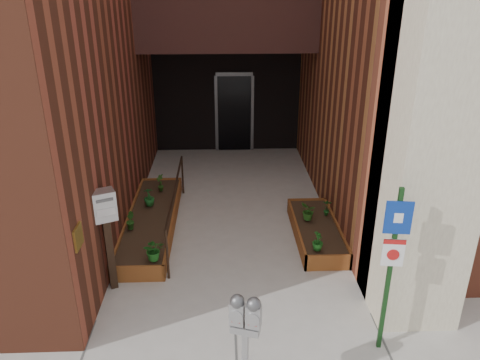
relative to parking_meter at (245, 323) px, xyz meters
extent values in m
plane|color=#9E9991|center=(-0.08, 1.50, -1.16)|extent=(80.00, 80.00, 0.00)
cube|color=#BCAC91|center=(2.47, 1.70, 1.04)|extent=(1.10, 1.20, 4.40)
cube|color=black|center=(-0.08, 7.50, 2.84)|extent=(4.20, 2.00, 2.00)
cube|color=black|center=(-0.08, 8.90, 0.34)|extent=(4.00, 0.30, 3.00)
cube|color=black|center=(0.12, 8.72, -0.11)|extent=(0.90, 0.06, 2.10)
cube|color=#B79338|center=(-2.07, 1.30, 0.34)|extent=(0.04, 0.30, 0.30)
cube|color=brown|center=(-1.63, 2.42, -1.01)|extent=(0.90, 0.04, 0.30)
cube|color=brown|center=(-1.63, 5.98, -1.01)|extent=(0.90, 0.04, 0.30)
cube|color=brown|center=(-2.06, 4.20, -1.01)|extent=(0.04, 3.60, 0.30)
cube|color=brown|center=(-1.20, 4.20, -1.01)|extent=(0.04, 3.60, 0.30)
cube|color=black|center=(-1.63, 4.20, -1.03)|extent=(0.82, 3.52, 0.26)
cube|color=brown|center=(1.52, 2.62, -1.01)|extent=(0.80, 0.04, 0.30)
cube|color=brown|center=(1.52, 4.78, -1.01)|extent=(0.80, 0.04, 0.30)
cube|color=brown|center=(1.14, 3.70, -1.01)|extent=(0.04, 2.20, 0.30)
cube|color=brown|center=(1.90, 3.70, -1.01)|extent=(0.04, 2.20, 0.30)
cube|color=black|center=(1.52, 3.70, -1.03)|extent=(0.72, 2.12, 0.26)
cylinder|color=black|center=(-1.13, 2.50, -0.71)|extent=(0.04, 0.04, 0.90)
cylinder|color=black|center=(-1.13, 5.80, -0.71)|extent=(0.04, 0.04, 0.90)
cylinder|color=black|center=(-1.13, 4.15, -0.28)|extent=(0.04, 3.30, 0.04)
cube|color=#969698|center=(0.00, 0.00, -0.08)|extent=(0.34, 0.21, 0.08)
cube|color=#969698|center=(-0.08, 0.03, 0.11)|extent=(0.18, 0.15, 0.27)
sphere|color=#59595B|center=(-0.08, 0.03, 0.26)|extent=(0.15, 0.15, 0.15)
cube|color=white|center=(-0.10, -0.02, 0.13)|extent=(0.09, 0.03, 0.05)
cube|color=#B21414|center=(-0.10, -0.02, 0.04)|extent=(0.09, 0.03, 0.03)
cube|color=#969698|center=(0.08, -0.03, 0.11)|extent=(0.18, 0.15, 0.27)
sphere|color=#59595B|center=(0.08, -0.03, 0.26)|extent=(0.15, 0.15, 0.15)
cube|color=white|center=(0.07, -0.08, 0.13)|extent=(0.09, 0.03, 0.05)
cube|color=#B21414|center=(0.07, -0.08, 0.04)|extent=(0.09, 0.03, 0.03)
cube|color=#143715|center=(1.82, 0.84, 0.00)|extent=(0.06, 0.06, 2.33)
cube|color=navy|center=(1.82, 0.81, 0.79)|extent=(0.32, 0.06, 0.42)
cube|color=white|center=(1.82, 0.80, 0.79)|extent=(0.11, 0.03, 0.13)
cube|color=white|center=(1.82, 0.81, 0.32)|extent=(0.26, 0.05, 0.37)
cube|color=#B21414|center=(1.82, 0.80, 0.47)|extent=(0.26, 0.04, 0.06)
cylinder|color=#B21414|center=(1.82, 0.80, 0.29)|extent=(0.15, 0.03, 0.15)
cube|color=black|center=(-1.97, 2.30, -0.55)|extent=(0.15, 0.15, 1.23)
cube|color=silver|center=(-1.97, 2.30, 0.28)|extent=(0.41, 0.36, 0.47)
cube|color=#59595B|center=(-1.92, 2.18, 0.42)|extent=(0.23, 0.11, 0.04)
cube|color=white|center=(-1.92, 2.18, 0.23)|extent=(0.25, 0.12, 0.11)
imported|color=#1B5D1A|center=(-1.35, 2.60, -0.68)|extent=(0.39, 0.39, 0.37)
imported|color=#1F4E16|center=(-1.92, 3.65, -0.70)|extent=(0.22, 0.22, 0.32)
imported|color=#18551E|center=(-1.71, 4.61, -0.67)|extent=(0.26, 0.26, 0.38)
imported|color=#265718|center=(-1.56, 5.31, -0.68)|extent=(0.27, 0.27, 0.38)
imported|color=#185518|center=(1.36, 2.80, -0.70)|extent=(0.23, 0.23, 0.33)
imported|color=#17511A|center=(1.77, 4.03, -0.70)|extent=(0.22, 0.22, 0.34)
imported|color=#265D1A|center=(1.38, 3.86, -0.69)|extent=(0.34, 0.34, 0.35)
camera|label=1|loc=(-0.21, -3.93, 3.35)|focal=35.00mm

